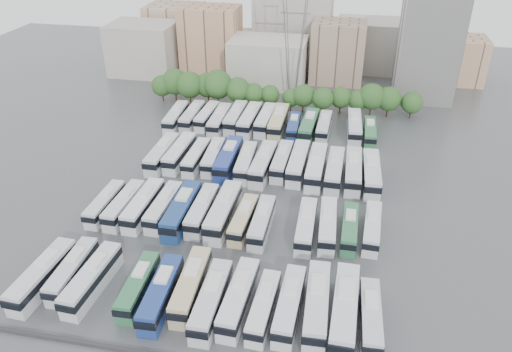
% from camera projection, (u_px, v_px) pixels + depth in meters
% --- Properties ---
extents(ground, '(220.00, 220.00, 0.00)m').
position_uv_depth(ground, '(242.00, 204.00, 84.78)').
color(ground, '#424447').
rests_on(ground, ground).
extents(tree_line, '(65.07, 7.96, 8.92)m').
position_uv_depth(tree_line, '(265.00, 91.00, 118.82)').
color(tree_line, black).
rests_on(tree_line, ground).
extents(city_buildings, '(102.00, 35.00, 20.00)m').
position_uv_depth(city_buildings, '(270.00, 43.00, 142.98)').
color(city_buildings, '#9E998E').
rests_on(city_buildings, ground).
extents(apartment_tower, '(14.00, 14.00, 26.00)m').
position_uv_depth(apartment_tower, '(428.00, 46.00, 121.70)').
color(apartment_tower, silver).
rests_on(apartment_tower, ground).
extents(electricity_pylon, '(9.00, 6.91, 33.83)m').
position_uv_depth(electricity_pylon, '(295.00, 24.00, 117.43)').
color(electricity_pylon, slate).
rests_on(electricity_pylon, ground).
extents(bus_r0_s0, '(3.41, 12.78, 3.97)m').
position_uv_depth(bus_r0_s0, '(42.00, 275.00, 66.32)').
color(bus_r0_s0, silver).
rests_on(bus_r0_s0, ground).
extents(bus_r0_s1, '(2.73, 11.47, 3.58)m').
position_uv_depth(bus_r0_s1, '(72.00, 270.00, 67.46)').
color(bus_r0_s1, silver).
rests_on(bus_r0_s1, ground).
extents(bus_r0_s2, '(3.32, 12.47, 3.87)m').
position_uv_depth(bus_r0_s2, '(92.00, 279.00, 65.80)').
color(bus_r0_s2, silver).
rests_on(bus_r0_s2, ground).
extents(bus_r0_s4, '(2.84, 11.16, 3.48)m').
position_uv_depth(bus_r0_s4, '(138.00, 286.00, 64.92)').
color(bus_r0_s4, '#2E6D43').
rests_on(bus_r0_s4, ground).
extents(bus_r0_s5, '(3.17, 12.26, 3.82)m').
position_uv_depth(bus_r0_s5, '(161.00, 293.00, 63.52)').
color(bus_r0_s5, navy).
rests_on(bus_r0_s5, ground).
extents(bus_r0_s6, '(3.21, 12.55, 3.91)m').
position_uv_depth(bus_r0_s6, '(191.00, 285.00, 64.73)').
color(bus_r0_s6, '#C7B589').
rests_on(bus_r0_s6, ground).
extents(bus_r0_s7, '(2.78, 12.46, 3.90)m').
position_uv_depth(bus_r0_s7, '(211.00, 300.00, 62.41)').
color(bus_r0_s7, silver).
rests_on(bus_r0_s7, ground).
extents(bus_r0_s8, '(3.19, 12.47, 3.88)m').
position_uv_depth(bus_r0_s8, '(239.00, 298.00, 62.76)').
color(bus_r0_s8, silver).
rests_on(bus_r0_s8, ground).
extents(bus_r0_s9, '(2.82, 11.06, 3.44)m').
position_uv_depth(bus_r0_s9, '(264.00, 307.00, 61.71)').
color(bus_r0_s9, silver).
rests_on(bus_r0_s9, ground).
extents(bus_r0_s10, '(2.92, 12.00, 3.74)m').
position_uv_depth(bus_r0_s10, '(289.00, 305.00, 61.80)').
color(bus_r0_s10, silver).
rests_on(bus_r0_s10, ground).
extents(bus_r0_s11, '(3.23, 13.06, 4.07)m').
position_uv_depth(bus_r0_s11, '(317.00, 304.00, 61.66)').
color(bus_r0_s11, silver).
rests_on(bus_r0_s11, ground).
extents(bus_r0_s12, '(3.30, 13.75, 4.29)m').
position_uv_depth(bus_r0_s12, '(345.00, 309.00, 60.75)').
color(bus_r0_s12, silver).
rests_on(bus_r0_s12, ground).
extents(bus_r0_s13, '(2.84, 11.27, 3.51)m').
position_uv_depth(bus_r0_s13, '(371.00, 317.00, 60.16)').
color(bus_r0_s13, silver).
rests_on(bus_r0_s13, ground).
extents(bus_r1_s0, '(2.54, 11.08, 3.47)m').
position_uv_depth(bus_r1_s0, '(105.00, 203.00, 81.75)').
color(bus_r1_s0, silver).
rests_on(bus_r1_s0, ground).
extents(bus_r1_s1, '(2.90, 11.73, 3.66)m').
position_uv_depth(bus_r1_s1, '(124.00, 205.00, 81.30)').
color(bus_r1_s1, silver).
rests_on(bus_r1_s1, ground).
extents(bus_r1_s2, '(2.93, 12.52, 3.91)m').
position_uv_depth(bus_r1_s2, '(143.00, 205.00, 81.02)').
color(bus_r1_s2, white).
rests_on(bus_r1_s2, ground).
extents(bus_r1_s3, '(2.82, 11.89, 3.72)m').
position_uv_depth(bus_r1_s3, '(164.00, 207.00, 80.73)').
color(bus_r1_s3, silver).
rests_on(bus_r1_s3, ground).
extents(bus_r1_s4, '(3.03, 13.41, 4.20)m').
position_uv_depth(bus_r1_s4, '(182.00, 210.00, 79.45)').
color(bus_r1_s4, navy).
rests_on(bus_r1_s4, ground).
extents(bus_r1_s5, '(2.64, 12.06, 3.78)m').
position_uv_depth(bus_r1_s5, '(202.00, 210.00, 79.83)').
color(bus_r1_s5, silver).
rests_on(bus_r1_s5, ground).
extents(bus_r1_s6, '(3.20, 13.74, 4.30)m').
position_uv_depth(bus_r1_s6, '(224.00, 211.00, 79.15)').
color(bus_r1_s6, silver).
rests_on(bus_r1_s6, ground).
extents(bus_r1_s7, '(2.88, 11.12, 3.46)m').
position_uv_depth(bus_r1_s7, '(243.00, 219.00, 77.90)').
color(bus_r1_s7, '#CFBB8E').
rests_on(bus_r1_s7, ground).
extents(bus_r1_s8, '(2.60, 11.55, 3.62)m').
position_uv_depth(bus_r1_s8, '(262.00, 222.00, 77.12)').
color(bus_r1_s8, silver).
rests_on(bus_r1_s8, ground).
extents(bus_r1_s10, '(2.78, 11.88, 3.71)m').
position_uv_depth(bus_r1_s10, '(306.00, 226.00, 76.20)').
color(bus_r1_s10, silver).
rests_on(bus_r1_s10, ground).
extents(bus_r1_s11, '(3.03, 11.91, 3.71)m').
position_uv_depth(bus_r1_s11, '(328.00, 225.00, 76.39)').
color(bus_r1_s11, silver).
rests_on(bus_r1_s11, ground).
extents(bus_r1_s12, '(2.48, 10.85, 3.39)m').
position_uv_depth(bus_r1_s12, '(350.00, 228.00, 75.92)').
color(bus_r1_s12, '#2F6F45').
rests_on(bus_r1_s12, ground).
extents(bus_r1_s13, '(3.01, 11.31, 3.52)m').
position_uv_depth(bus_r1_s13, '(372.00, 228.00, 75.91)').
color(bus_r1_s13, silver).
rests_on(bus_r1_s13, ground).
extents(bus_r2_s1, '(2.97, 12.97, 4.06)m').
position_uv_depth(bus_r2_s1, '(162.00, 153.00, 96.38)').
color(bus_r2_s1, silver).
rests_on(bus_r2_s1, ground).
extents(bus_r2_s2, '(3.11, 12.72, 3.97)m').
position_uv_depth(bus_r2_s2, '(180.00, 153.00, 96.82)').
color(bus_r2_s2, silver).
rests_on(bus_r2_s2, ground).
extents(bus_r2_s3, '(2.61, 11.55, 3.62)m').
position_uv_depth(bus_r2_s3, '(196.00, 157.00, 95.67)').
color(bus_r2_s3, silver).
rests_on(bus_r2_s3, ground).
extents(bus_r2_s4, '(3.08, 11.72, 3.64)m').
position_uv_depth(bus_r2_s4, '(213.00, 157.00, 95.72)').
color(bus_r2_s4, silver).
rests_on(bus_r2_s4, ground).
extents(bus_r2_s5, '(3.07, 13.55, 4.24)m').
position_uv_depth(bus_r2_s5, '(229.00, 158.00, 94.45)').
color(bus_r2_s5, navy).
rests_on(bus_r2_s5, ground).
extents(bus_r2_s6, '(3.15, 12.24, 3.81)m').
position_uv_depth(bus_r2_s6, '(246.00, 162.00, 93.63)').
color(bus_r2_s6, silver).
rests_on(bus_r2_s6, ground).
extents(bus_r2_s7, '(3.41, 13.44, 4.18)m').
position_uv_depth(bus_r2_s7, '(263.00, 163.00, 92.87)').
color(bus_r2_s7, silver).
rests_on(bus_r2_s7, ground).
extents(bus_r2_s8, '(2.93, 12.26, 3.83)m').
position_uv_depth(bus_r2_s8, '(282.00, 161.00, 94.05)').
color(bus_r2_s8, silver).
rests_on(bus_r2_s8, ground).
extents(bus_r2_s9, '(3.15, 13.31, 4.16)m').
position_uv_depth(bus_r2_s9, '(298.00, 163.00, 93.09)').
color(bus_r2_s9, silver).
rests_on(bus_r2_s9, ground).
extents(bus_r2_s10, '(3.17, 13.64, 4.27)m').
position_uv_depth(bus_r2_s10, '(316.00, 167.00, 91.68)').
color(bus_r2_s10, silver).
rests_on(bus_r2_s10, ground).
extents(bus_r2_s11, '(3.08, 13.07, 4.08)m').
position_uv_depth(bus_r2_s11, '(335.00, 170.00, 90.83)').
color(bus_r2_s11, silver).
rests_on(bus_r2_s11, ground).
extents(bus_r2_s12, '(3.10, 13.33, 4.17)m').
position_uv_depth(bus_r2_s12, '(353.00, 170.00, 90.56)').
color(bus_r2_s12, silver).
rests_on(bus_r2_s12, ground).
extents(bus_r2_s13, '(3.40, 13.61, 4.24)m').
position_uv_depth(bus_r2_s13, '(371.00, 173.00, 89.53)').
color(bus_r2_s13, silver).
rests_on(bus_r2_s13, ground).
extents(bus_r3_s0, '(3.27, 12.63, 3.93)m').
position_uv_depth(bus_r3_s0, '(176.00, 117.00, 111.82)').
color(bus_r3_s0, silver).
rests_on(bus_r3_s0, ground).
extents(bus_r3_s1, '(2.70, 12.31, 3.86)m').
position_uv_depth(bus_r3_s1, '(192.00, 116.00, 112.30)').
color(bus_r3_s1, silver).
rests_on(bus_r3_s1, ground).
extents(bus_r3_s2, '(3.07, 11.83, 3.68)m').
position_uv_depth(bus_r3_s2, '(207.00, 116.00, 112.59)').
color(bus_r3_s2, silver).
rests_on(bus_r3_s2, ground).
extents(bus_r3_s3, '(2.93, 12.79, 4.00)m').
position_uv_depth(bus_r3_s3, '(220.00, 120.00, 110.32)').
color(bus_r3_s3, silver).
rests_on(bus_r3_s3, ground).
extents(bus_r3_s4, '(2.88, 12.91, 4.04)m').
position_uv_depth(bus_r3_s4, '(236.00, 117.00, 111.55)').
color(bus_r3_s4, silver).
rests_on(bus_r3_s4, ground).
extents(bus_r3_s5, '(3.26, 13.48, 4.21)m').
position_uv_depth(bus_r3_s5, '(250.00, 119.00, 110.26)').
color(bus_r3_s5, silver).
rests_on(bus_r3_s5, ground).
extents(bus_r3_s6, '(3.14, 12.84, 4.00)m').
position_uv_depth(bus_r3_s6, '(266.00, 120.00, 110.42)').
color(bus_r3_s6, silver).
rests_on(bus_r3_s6, ground).
extents(bus_r3_s7, '(2.98, 13.56, 4.25)m').
position_uv_depth(bus_r3_s7, '(279.00, 121.00, 109.30)').
color(bus_r3_s7, '#CBC08B').
rests_on(bus_r3_s7, ground).
extents(bus_r3_s8, '(2.78, 10.88, 3.39)m').
position_uv_depth(bus_r3_s8, '(294.00, 126.00, 108.12)').
color(bus_r3_s8, navy).
rests_on(bus_r3_s8, ground).
extents(bus_r3_s9, '(3.42, 13.13, 4.09)m').
position_uv_depth(bus_r3_s9, '(309.00, 126.00, 107.48)').
color(bus_r3_s9, '#317247').
rests_on(bus_r3_s9, ground).
extents(bus_r3_s10, '(2.84, 11.79, 3.68)m').
position_uv_depth(bus_r3_s10, '(324.00, 126.00, 107.72)').
color(bus_r3_s10, silver).
rests_on(bus_r3_s10, ground).
extents(bus_r3_s12, '(3.43, 13.20, 4.11)m').
position_uv_depth(bus_r3_s12, '(354.00, 126.00, 107.18)').
color(bus_r3_s12, silver).
rests_on(bus_r3_s12, ground).
extents(bus_r3_s13, '(2.63, 11.34, 3.55)m').
position_uv_depth(bus_r3_s13, '(370.00, 132.00, 105.43)').
color(bus_r3_s13, '#2E6C3F').
rests_on(bus_r3_s13, ground).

